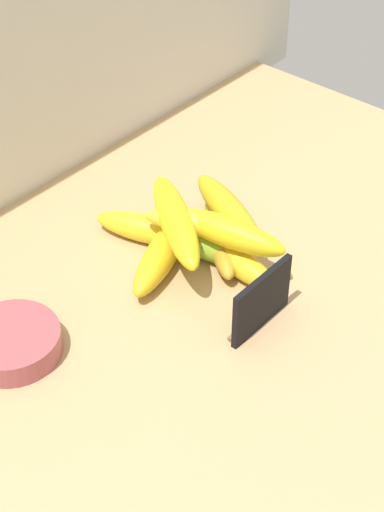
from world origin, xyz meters
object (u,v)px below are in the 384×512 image
object	(u,v)px
fruit_bowl	(12,342)
banana_5	(229,211)
banana_0	(232,257)
banana_2	(221,232)
banana_6	(229,232)
banana_7	(173,222)
banana_8	(199,224)
banana_3	(164,250)
banana_4	(205,244)
banana_1	(144,229)
chalkboard_sign	(261,303)

from	to	relation	value
fruit_bowl	banana_5	size ratio (longest dim) A/B	0.66
banana_0	banana_2	distance (cm)	5.69
fruit_bowl	banana_6	xyz separation A→B (cm)	(30.00, -9.90, 4.49)
banana_7	banana_8	bearing A→B (deg)	-44.10
banana_0	banana_6	distance (cm)	4.17
banana_8	banana_3	bearing A→B (deg)	142.96
banana_5	banana_8	xyz separation A→B (cm)	(-4.88, 1.35, -0.09)
banana_8	banana_2	bearing A→B (deg)	-3.15
banana_4	banana_7	distance (cm)	6.24
banana_3	banana_6	size ratio (longest dim) A/B	1.16
fruit_bowl	banana_8	xyz separation A→B (cm)	(28.81, -5.62, 4.43)
banana_1	fruit_bowl	bearing A→B (deg)	-173.69
chalkboard_sign	banana_3	size ratio (longest dim) A/B	0.56
chalkboard_sign	banana_6	world-z (taller)	chalkboard_sign
chalkboard_sign	banana_8	size ratio (longest dim) A/B	0.70
chalkboard_sign	banana_5	world-z (taller)	chalkboard_sign
banana_3	banana_5	xyz separation A→B (cm)	(8.82, -4.32, 3.95)
chalkboard_sign	banana_0	world-z (taller)	chalkboard_sign
banana_3	banana_5	size ratio (longest dim) A/B	1.07
banana_0	banana_1	xyz separation A→B (cm)	(-3.36, 13.52, -0.00)
banana_0	banana_8	size ratio (longest dim) A/B	1.06
banana_3	banana_7	bearing A→B (deg)	-20.79
banana_3	banana_8	xyz separation A→B (cm)	(3.94, -2.97, 3.87)
banana_7	banana_8	xyz separation A→B (cm)	(2.51, -2.43, -0.50)
fruit_bowl	banana_0	world-z (taller)	banana_0
fruit_bowl	banana_1	distance (cm)	26.91
banana_6	banana_7	xyz separation A→B (cm)	(-3.70, 6.70, 0.44)
fruit_bowl	banana_2	size ratio (longest dim) A/B	0.60
banana_3	banana_7	world-z (taller)	banana_7
banana_1	banana_8	bearing A→B (deg)	-76.47
banana_0	chalkboard_sign	bearing A→B (deg)	-122.81
banana_6	banana_3	bearing A→B (deg)	125.31
chalkboard_sign	banana_1	size ratio (longest dim) A/B	0.73
banana_6	chalkboard_sign	bearing A→B (deg)	-120.66
banana_3	banana_4	size ratio (longest dim) A/B	1.23
banana_2	banana_3	xyz separation A→B (cm)	(-8.46, 3.22, 0.13)
banana_0	banana_2	world-z (taller)	banana_2
banana_0	banana_7	distance (cm)	9.47
banana_8	chalkboard_sign	bearing A→B (deg)	-108.64
banana_7	banana_5	bearing A→B (deg)	-27.08
banana_7	banana_1	bearing A→B (deg)	85.89
banana_4	banana_5	distance (cm)	5.71
banana_2	banana_7	world-z (taller)	banana_7
banana_6	banana_2	bearing A→B (deg)	50.45
fruit_bowl	banana_0	bearing A→B (deg)	-19.34
banana_0	banana_8	xyz separation A→B (cm)	(-1.30, 4.94, 4.05)
fruit_bowl	banana_5	world-z (taller)	banana_5
banana_3	banana_8	distance (cm)	6.27
banana_0	banana_5	xyz separation A→B (cm)	(3.58, 3.59, 4.14)
chalkboard_sign	banana_0	distance (cm)	11.63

